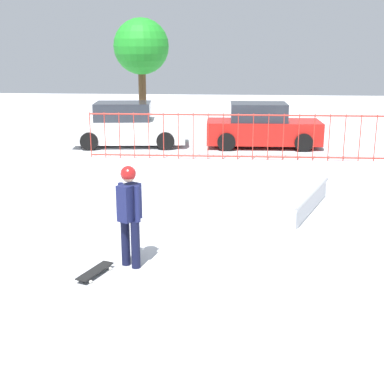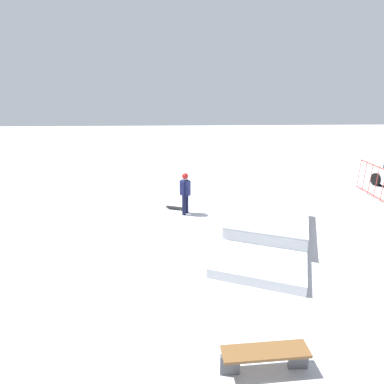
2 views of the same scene
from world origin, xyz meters
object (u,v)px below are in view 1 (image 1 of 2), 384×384
(parked_car_white, at_px, (128,126))
(distant_tree, at_px, (141,48))
(skate_ramp, at_px, (251,203))
(skateboard, at_px, (95,271))
(skater, at_px, (129,209))
(parked_car_red, at_px, (262,127))

(parked_car_white, height_order, distant_tree, distant_tree)
(parked_car_white, bearing_deg, distant_tree, 85.67)
(skate_ramp, bearing_deg, parked_car_white, 138.76)
(skateboard, height_order, parked_car_white, parked_car_white)
(distant_tree, bearing_deg, skater, -81.04)
(skateboard, relative_size, parked_car_white, 0.19)
(parked_car_red, bearing_deg, parked_car_white, -179.57)
(parked_car_white, relative_size, parked_car_red, 1.03)
(distant_tree, bearing_deg, parked_car_red, -37.01)
(skate_ramp, distance_m, skateboard, 4.15)
(skate_ramp, relative_size, skater, 3.46)
(skate_ramp, relative_size, skateboard, 7.28)
(skateboard, xyz_separation_m, parked_car_red, (3.19, 11.61, 0.65))
(skateboard, relative_size, parked_car_red, 0.20)
(skater, height_order, parked_car_red, skater)
(skater, xyz_separation_m, skateboard, (-0.51, -0.43, -0.93))
(skateboard, bearing_deg, distant_tree, 26.50)
(skate_ramp, bearing_deg, skateboard, -107.52)
(skate_ramp, distance_m, parked_car_red, 8.40)
(skate_ramp, distance_m, distant_tree, 13.35)
(skateboard, xyz_separation_m, distant_tree, (-1.86, 15.42, 3.44))
(parked_car_red, xyz_separation_m, distant_tree, (-5.05, 3.80, 2.79))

